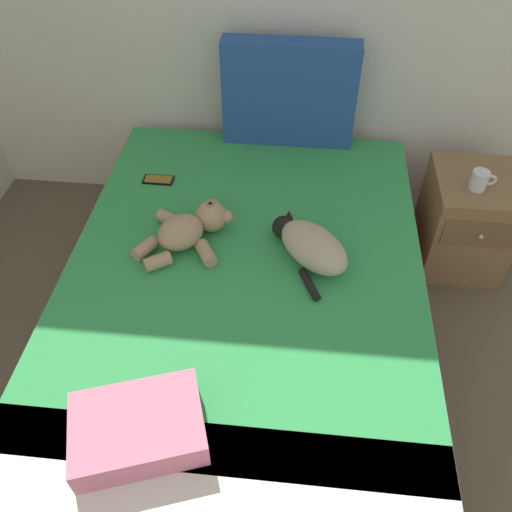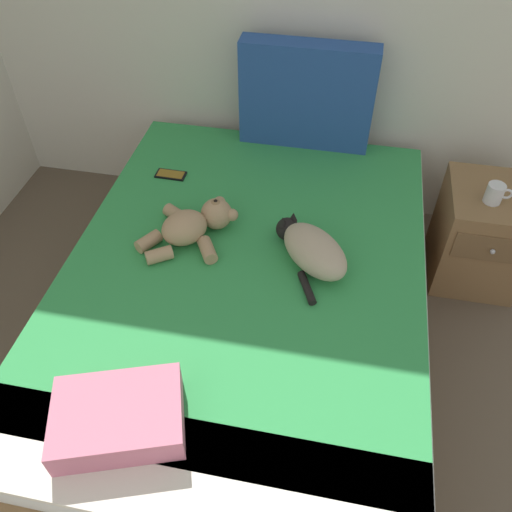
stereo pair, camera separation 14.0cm
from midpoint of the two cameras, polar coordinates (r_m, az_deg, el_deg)
bed at (r=2.39m, az=0.50°, el=-5.29°), size 1.53×2.07×0.50m
patterned_cushion at (r=2.78m, az=6.95°, el=16.66°), size 0.67×0.12×0.54m
cat at (r=2.18m, az=7.84°, el=0.69°), size 0.37×0.42×0.15m
teddy_bear at (r=2.29m, az=-4.95°, el=3.33°), size 0.41×0.41×0.15m
cell_phone at (r=2.68m, az=-7.65°, el=8.62°), size 0.15×0.07×0.01m
throw_pillow at (r=1.77m, az=-12.27°, el=-16.65°), size 0.47×0.39×0.11m
nightstand at (r=2.94m, az=24.19°, el=2.09°), size 0.41×0.48×0.53m
mug at (r=2.69m, az=25.68°, el=6.03°), size 0.12×0.08×0.09m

